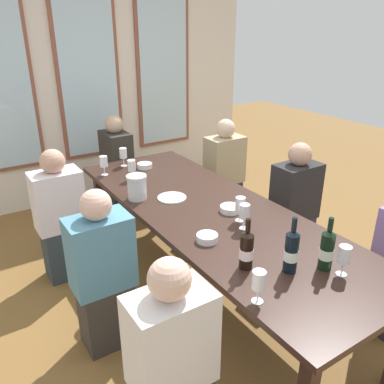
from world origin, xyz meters
The scene contains 24 objects.
ground_plane centered at (0.00, 0.00, 0.00)m, with size 12.00×12.00×0.00m, color brown.
back_wall_with_windows centered at (0.00, 2.42, 1.45)m, with size 4.15×0.10×2.90m.
dining_table centered at (0.00, 0.00, 0.68)m, with size 0.95×2.78×0.74m.
white_plate_0 centered at (-0.13, 0.34, 0.74)m, with size 0.22×0.22×0.01m, color white.
metal_pitcher centered at (-0.36, 0.47, 0.84)m, with size 0.16×0.16×0.19m.
wine_bottle_0 centered at (0.10, -0.94, 0.86)m, with size 0.08×0.08×0.31m.
wine_bottle_1 centered at (-0.26, -0.69, 0.85)m, with size 0.08×0.08×0.30m.
wine_bottle_2 centered at (-0.08, -0.85, 0.87)m, with size 0.08×0.08×0.33m.
tasting_bowl_0 centered at (-0.28, -0.34, 0.76)m, with size 0.13×0.13×0.05m, color white.
tasting_bowl_1 centered at (0.10, -0.09, 0.76)m, with size 0.15×0.15×0.04m, color white.
tasting_bowl_2 centered at (0.00, 1.07, 0.76)m, with size 0.14×0.14×0.05m, color white.
wine_glass_0 centered at (0.13, -1.03, 0.86)m, with size 0.07×0.07×0.17m.
wine_glass_1 centered at (0.07, -0.24, 0.86)m, with size 0.07×0.07×0.17m.
wine_glass_2 centered at (-0.22, 0.87, 0.86)m, with size 0.07×0.07×0.17m.
wine_glass_3 centered at (-0.14, 1.22, 0.86)m, with size 0.07×0.07×0.17m.
wine_glass_4 centered at (0.02, -0.34, 0.86)m, with size 0.07×0.07×0.17m.
wine_glass_5 centered at (-0.38, 1.10, 0.86)m, with size 0.07×0.07×0.17m.
wine_glass_6 centered at (-0.40, -0.95, 0.86)m, with size 0.07×0.07×0.17m.
seated_person_0 centered at (-0.86, -0.04, 0.53)m, with size 0.38×0.24×1.11m.
seated_person_1 centered at (0.86, -0.01, 0.53)m, with size 0.38×0.24×1.11m.
seated_person_2 centered at (-0.86, -0.90, 0.53)m, with size 0.38×0.24×1.11m.
seated_person_4 centered at (-0.86, 0.89, 0.53)m, with size 0.38×0.24×1.11m.
seated_person_5 centered at (0.86, 0.97, 0.53)m, with size 0.38×0.24×1.11m.
seated_person_6 centered at (0.00, 1.74, 0.53)m, with size 0.24×0.38×1.11m.
Camera 1 is at (-1.52, -2.10, 2.00)m, focal length 37.30 mm.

